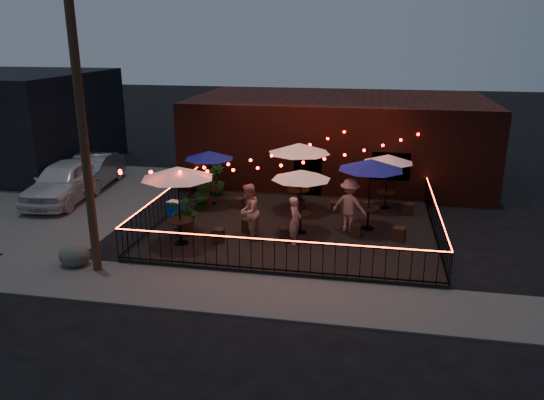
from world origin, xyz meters
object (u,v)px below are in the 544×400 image
at_px(cafe_table_1, 209,156).
at_px(boulder, 74,255).
at_px(cafe_table_3, 299,149).
at_px(cafe_table_5, 388,159).
at_px(cooler, 176,211).
at_px(cafe_table_0, 177,174).
at_px(utility_pole, 84,142).
at_px(cafe_table_2, 301,175).
at_px(cafe_table_4, 371,165).

distance_m(cafe_table_1, boulder, 7.12).
xyz_separation_m(cafe_table_1, cafe_table_3, (3.68, -0.06, 0.43)).
distance_m(cafe_table_5, cooler, 8.54).
distance_m(cafe_table_1, cafe_table_3, 3.71).
distance_m(cafe_table_0, cooler, 3.13).
bearing_deg(cooler, cafe_table_0, -53.58).
xyz_separation_m(utility_pole, cafe_table_2, (5.71, 4.01, -1.75)).
bearing_deg(cafe_table_0, cafe_table_2, 24.54).
bearing_deg(cafe_table_3, cooler, -154.03).
bearing_deg(cafe_table_4, utility_pole, -149.11).
height_order(utility_pole, cafe_table_4, utility_pole).
xyz_separation_m(cafe_table_2, cooler, (-4.81, 0.40, -1.72)).
bearing_deg(cooler, cafe_table_5, 32.86).
distance_m(cafe_table_0, boulder, 4.08).
height_order(cafe_table_0, cafe_table_3, cafe_table_3).
relative_size(cooler, boulder, 0.81).
bearing_deg(cafe_table_4, cafe_table_0, -157.46).
xyz_separation_m(cafe_table_1, boulder, (-2.44, -6.43, -1.84)).
bearing_deg(cooler, cafe_table_3, 37.96).
bearing_deg(cafe_table_3, cafe_table_1, 179.00).
bearing_deg(utility_pole, cafe_table_4, 30.89).
relative_size(cafe_table_2, cafe_table_5, 1.02).
bearing_deg(boulder, cooler, 67.62).
distance_m(cafe_table_0, cafe_table_2, 4.23).
distance_m(cafe_table_4, boulder, 10.28).
bearing_deg(cooler, cafe_table_1, 84.33).
distance_m(cafe_table_2, cooler, 5.13).
relative_size(cafe_table_4, cooler, 4.12).
height_order(cafe_table_0, boulder, cafe_table_0).
height_order(cafe_table_0, cafe_table_5, cafe_table_0).
bearing_deg(utility_pole, cafe_table_2, 35.05).
height_order(cafe_table_2, cooler, cafe_table_2).
distance_m(cafe_table_2, cafe_table_4, 2.50).
height_order(cafe_table_3, cafe_table_4, cafe_table_3).
bearing_deg(cooler, utility_pole, -89.56).
relative_size(utility_pole, cooler, 10.62).
relative_size(cafe_table_1, cooler, 3.18).
bearing_deg(cafe_table_1, cafe_table_4, -15.38).
xyz_separation_m(cafe_table_1, cafe_table_5, (7.13, 0.79, -0.02)).
xyz_separation_m(cafe_table_4, cooler, (-7.16, -0.42, -1.99)).
distance_m(cafe_table_1, cooler, 2.85).
height_order(utility_pole, cafe_table_2, utility_pole).
bearing_deg(cafe_table_1, cooler, -107.66).
bearing_deg(cafe_table_5, utility_pole, -139.77).
relative_size(cafe_table_4, boulder, 3.32).
bearing_deg(utility_pole, cafe_table_1, 76.38).
bearing_deg(cafe_table_4, cooler, -176.64).
xyz_separation_m(cafe_table_2, cafe_table_5, (3.02, 3.38, -0.07)).
relative_size(cafe_table_1, cafe_table_5, 0.92).
xyz_separation_m(cafe_table_3, boulder, (-6.12, -6.36, -2.27)).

